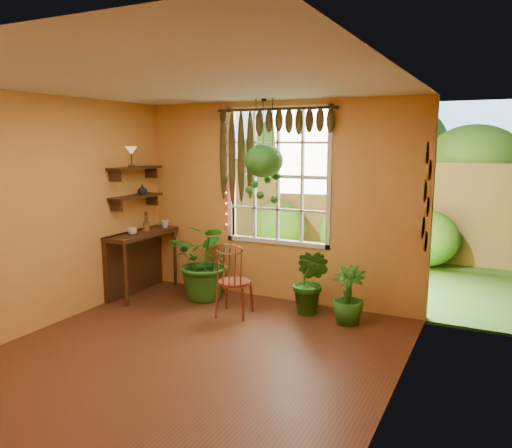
{
  "coord_description": "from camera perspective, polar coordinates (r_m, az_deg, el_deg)",
  "views": [
    {
      "loc": [
        2.73,
        -3.88,
        2.18
      ],
      "look_at": [
        0.23,
        1.15,
        1.23
      ],
      "focal_mm": 35.0,
      "sensor_mm": 36.0,
      "label": 1
    }
  ],
  "objects": [
    {
      "name": "valance_vine",
      "position": [
        6.67,
        1.48,
        10.38
      ],
      "size": [
        1.7,
        0.12,
        1.1
      ],
      "color": "#3E2611",
      "rests_on": "window"
    },
    {
      "name": "counter_ledge",
      "position": [
        7.37,
        -13.48,
        -3.49
      ],
      "size": [
        0.4,
        1.2,
        0.9
      ],
      "color": "#3E2611",
      "rests_on": "floor"
    },
    {
      "name": "potted_plant_mid",
      "position": [
        6.33,
        6.25,
        -6.61
      ],
      "size": [
        0.54,
        0.47,
        0.85
      ],
      "primitive_type": "imported",
      "rotation": [
        0.0,
        0.0,
        -0.22
      ],
      "color": "#245316",
      "rests_on": "floor"
    },
    {
      "name": "hanging_basket",
      "position": [
        6.44,
        0.9,
        6.97
      ],
      "size": [
        0.5,
        0.5,
        1.33
      ],
      "color": "black",
      "rests_on": "ceiling"
    },
    {
      "name": "brush_jar",
      "position": [
        7.28,
        -12.46,
        0.29
      ],
      "size": [
        0.09,
        0.09,
        0.35
      ],
      "color": "#974D2C",
      "rests_on": "counter_ledge"
    },
    {
      "name": "wall_plates",
      "position": [
        5.76,
        18.79,
        2.77
      ],
      "size": [
        0.04,
        0.32,
        1.1
      ],
      "primitive_type": null,
      "color": "#F4E5C7",
      "rests_on": "wall_right"
    },
    {
      "name": "potted_plant_right",
      "position": [
        6.12,
        10.5,
        -8.02
      ],
      "size": [
        0.41,
        0.41,
        0.7
      ],
      "primitive_type": "imported",
      "rotation": [
        0.0,
        0.0,
        0.06
      ],
      "color": "#245316",
      "rests_on": "floor"
    },
    {
      "name": "windsor_chair",
      "position": [
        6.29,
        -2.58,
        -7.71
      ],
      "size": [
        0.46,
        0.49,
        1.09
      ],
      "rotation": [
        0.0,
        0.0,
        0.15
      ],
      "color": "maroon",
      "rests_on": "floor"
    },
    {
      "name": "backyard",
      "position": [
        11.08,
        13.4,
        4.63
      ],
      "size": [
        14.0,
        10.0,
        12.0
      ],
      "color": "#32611B",
      "rests_on": "ground"
    },
    {
      "name": "floor",
      "position": [
        5.22,
        -8.18,
        -15.2
      ],
      "size": [
        4.5,
        4.5,
        0.0
      ],
      "primitive_type": "plane",
      "color": "#582A19",
      "rests_on": "ground"
    },
    {
      "name": "tiffany_lamp",
      "position": [
        7.09,
        -14.07,
        8.0
      ],
      "size": [
        0.17,
        0.17,
        0.28
      ],
      "color": "brown",
      "rests_on": "shelf_upper"
    },
    {
      "name": "wall_right",
      "position": [
        4.04,
        15.43,
        -2.63
      ],
      "size": [
        0.0,
        4.5,
        4.5
      ],
      "primitive_type": "plane",
      "rotation": [
        1.57,
        0.0,
        -1.57
      ],
      "color": "gold",
      "rests_on": "floor"
    },
    {
      "name": "cup_a",
      "position": [
        7.04,
        -13.97,
        -0.8
      ],
      "size": [
        0.14,
        0.14,
        0.1
      ],
      "primitive_type": "imported",
      "rotation": [
        0.0,
        0.0,
        0.12
      ],
      "color": "silver",
      "rests_on": "counter_ledge"
    },
    {
      "name": "shelf_upper",
      "position": [
        7.17,
        -13.65,
        6.24
      ],
      "size": [
        0.25,
        0.9,
        0.04
      ],
      "primitive_type": "cube",
      "color": "#3E2611",
      "rests_on": "wall_left"
    },
    {
      "name": "cup_b",
      "position": [
        7.51,
        -10.36,
        -0.01
      ],
      "size": [
        0.15,
        0.15,
        0.11
      ],
      "primitive_type": "imported",
      "rotation": [
        0.0,
        0.0,
        -0.39
      ],
      "color": "beige",
      "rests_on": "counter_ledge"
    },
    {
      "name": "string_lights",
      "position": [
        7.02,
        -3.47,
        6.02
      ],
      "size": [
        0.03,
        0.03,
        1.54
      ],
      "primitive_type": null,
      "color": "#FF2633",
      "rests_on": "window"
    },
    {
      "name": "wall_back",
      "position": [
        6.77,
        2.42,
        2.5
      ],
      "size": [
        4.0,
        0.0,
        4.0
      ],
      "primitive_type": "plane",
      "rotation": [
        1.57,
        0.0,
        0.0
      ],
      "color": "gold",
      "rests_on": "floor"
    },
    {
      "name": "ceiling",
      "position": [
        4.78,
        -8.97,
        15.7
      ],
      "size": [
        4.5,
        4.5,
        0.0
      ],
      "primitive_type": "plane",
      "rotation": [
        3.14,
        0.0,
        0.0
      ],
      "color": "silver",
      "rests_on": "wall_back"
    },
    {
      "name": "window",
      "position": [
        6.76,
        2.55,
        5.47
      ],
      "size": [
        1.52,
        0.1,
        1.86
      ],
      "color": "white",
      "rests_on": "wall_back"
    },
    {
      "name": "shelf_vase",
      "position": [
        7.29,
        -12.86,
        3.87
      ],
      "size": [
        0.16,
        0.16,
        0.14
      ],
      "primitive_type": "imported",
      "rotation": [
        0.0,
        0.0,
        0.22
      ],
      "color": "#B2AD99",
      "rests_on": "shelf_lower"
    },
    {
      "name": "potted_plant_left",
      "position": [
        6.9,
        -5.6,
        -4.22
      ],
      "size": [
        0.99,
        0.86,
        1.09
      ],
      "primitive_type": "imported",
      "rotation": [
        0.0,
        0.0,
        0.01
      ],
      "color": "#245316",
      "rests_on": "floor"
    },
    {
      "name": "shelf_lower",
      "position": [
        7.21,
        -13.53,
        3.07
      ],
      "size": [
        0.25,
        0.9,
        0.04
      ],
      "primitive_type": "cube",
      "color": "#3E2611",
      "rests_on": "wall_left"
    },
    {
      "name": "wall_left",
      "position": [
        6.18,
        -23.95,
        1.01
      ],
      "size": [
        0.0,
        4.5,
        4.5
      ],
      "primitive_type": "plane",
      "rotation": [
        1.57,
        0.0,
        1.57
      ],
      "color": "gold",
      "rests_on": "floor"
    }
  ]
}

